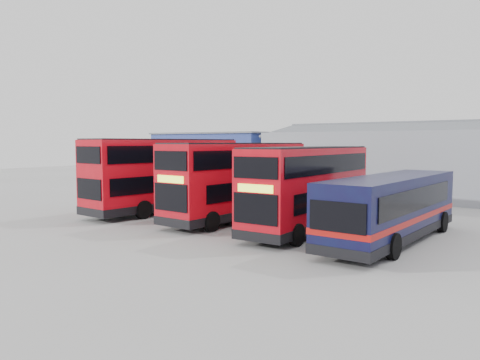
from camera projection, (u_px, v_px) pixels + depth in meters
ground_plane at (226, 225)px, 23.66m from camera, size 120.00×120.00×0.00m
office_block at (224, 159)px, 46.16m from camera, size 12.30×8.32×5.12m
maintenance_shed at (472, 164)px, 35.03m from camera, size 30.50×12.00×5.89m
double_decker_left at (165, 176)px, 28.20m from camera, size 3.27×10.55×4.40m
double_decker_centre at (238, 182)px, 25.14m from camera, size 2.89×9.97×4.17m
double_decker_right at (309, 189)px, 22.03m from camera, size 2.57×9.48×3.99m
single_decker_blue at (392, 209)px, 19.59m from camera, size 2.81×10.38×2.79m
panel_van at (155, 173)px, 42.49m from camera, size 3.21×5.94×2.46m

